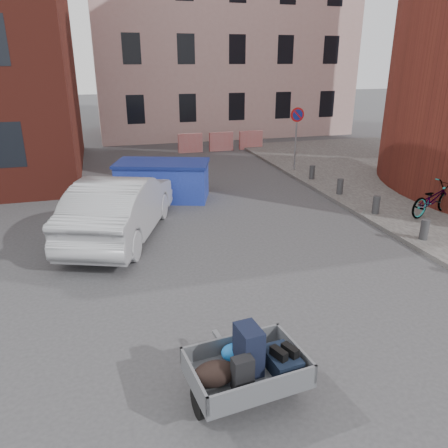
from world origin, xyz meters
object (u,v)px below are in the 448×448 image
object	(u,v)px
trailer	(246,367)
bicycle	(433,199)
dumpster	(163,180)
silver_car	(120,206)

from	to	relation	value
trailer	bicycle	world-z (taller)	trailer
dumpster	silver_car	world-z (taller)	silver_car
dumpster	silver_car	size ratio (longest dim) A/B	0.68
trailer	dumpster	size ratio (longest dim) A/B	0.53
silver_car	dumpster	bearing A→B (deg)	-96.33
trailer	bicycle	xyz separation A→B (m)	(8.02, 5.85, 0.02)
trailer	dumpster	world-z (taller)	dumpster
silver_car	bicycle	bearing A→B (deg)	-166.17
trailer	silver_car	size ratio (longest dim) A/B	0.36
silver_car	bicycle	xyz separation A→B (m)	(9.32, -1.15, -0.23)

